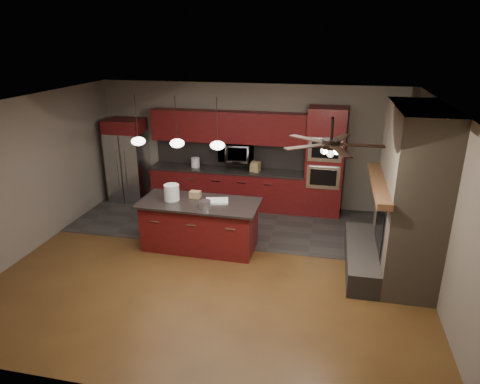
% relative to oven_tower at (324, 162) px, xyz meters
% --- Properties ---
extents(ground, '(7.00, 7.00, 0.00)m').
position_rel_oven_tower_xyz_m(ground, '(-1.70, -2.69, -1.19)').
color(ground, brown).
rests_on(ground, ground).
extents(ceiling, '(7.00, 6.00, 0.02)m').
position_rel_oven_tower_xyz_m(ceiling, '(-1.70, -2.69, 1.61)').
color(ceiling, white).
rests_on(ceiling, back_wall).
extents(back_wall, '(7.00, 0.02, 2.80)m').
position_rel_oven_tower_xyz_m(back_wall, '(-1.70, 0.31, 0.21)').
color(back_wall, '#685E53').
rests_on(back_wall, ground).
extents(right_wall, '(0.02, 6.00, 2.80)m').
position_rel_oven_tower_xyz_m(right_wall, '(1.80, -2.69, 0.21)').
color(right_wall, '#685E53').
rests_on(right_wall, ground).
extents(left_wall, '(0.02, 6.00, 2.80)m').
position_rel_oven_tower_xyz_m(left_wall, '(-5.20, -2.69, 0.21)').
color(left_wall, '#685E53').
rests_on(left_wall, ground).
extents(slate_tile_patch, '(7.00, 2.40, 0.01)m').
position_rel_oven_tower_xyz_m(slate_tile_patch, '(-1.70, -0.89, -1.19)').
color(slate_tile_patch, '#2F2C2A').
rests_on(slate_tile_patch, ground).
extents(fireplace_column, '(1.30, 2.10, 2.80)m').
position_rel_oven_tower_xyz_m(fireplace_column, '(1.34, -2.29, 0.11)').
color(fireplace_column, '#766854').
rests_on(fireplace_column, ground).
extents(back_cabinetry, '(3.59, 0.64, 2.20)m').
position_rel_oven_tower_xyz_m(back_cabinetry, '(-2.18, 0.05, -0.30)').
color(back_cabinetry, '#5F1115').
rests_on(back_cabinetry, ground).
extents(oven_tower, '(0.80, 0.63, 2.38)m').
position_rel_oven_tower_xyz_m(oven_tower, '(0.00, 0.00, 0.00)').
color(oven_tower, '#5F1115').
rests_on(oven_tower, ground).
extents(microwave, '(0.73, 0.41, 0.50)m').
position_rel_oven_tower_xyz_m(microwave, '(-1.98, 0.06, 0.11)').
color(microwave, silver).
rests_on(microwave, back_cabinetry).
extents(refrigerator, '(0.83, 0.75, 1.96)m').
position_rel_oven_tower_xyz_m(refrigerator, '(-4.59, -0.07, -0.21)').
color(refrigerator, silver).
rests_on(refrigerator, ground).
extents(kitchen_island, '(2.22, 1.04, 0.92)m').
position_rel_oven_tower_xyz_m(kitchen_island, '(-2.18, -2.15, -0.73)').
color(kitchen_island, '#5F1115').
rests_on(kitchen_island, ground).
extents(white_bucket, '(0.34, 0.34, 0.30)m').
position_rel_oven_tower_xyz_m(white_bucket, '(-2.69, -2.16, -0.12)').
color(white_bucket, silver).
rests_on(white_bucket, kitchen_island).
extents(paint_can, '(0.24, 0.24, 0.14)m').
position_rel_oven_tower_xyz_m(paint_can, '(-1.99, -2.40, -0.20)').
color(paint_can, silver).
rests_on(paint_can, kitchen_island).
extents(paint_tray, '(0.46, 0.37, 0.04)m').
position_rel_oven_tower_xyz_m(paint_tray, '(-1.85, -2.08, -0.25)').
color(paint_tray, white).
rests_on(paint_tray, kitchen_island).
extents(cardboard_box, '(0.20, 0.15, 0.13)m').
position_rel_oven_tower_xyz_m(cardboard_box, '(-2.31, -1.95, -0.21)').
color(cardboard_box, '#9A774F').
rests_on(cardboard_box, kitchen_island).
extents(counter_bucket, '(0.22, 0.22, 0.22)m').
position_rel_oven_tower_xyz_m(counter_bucket, '(-2.93, 0.01, -0.18)').
color(counter_bucket, white).
rests_on(counter_bucket, back_cabinetry).
extents(counter_box, '(0.24, 0.21, 0.23)m').
position_rel_oven_tower_xyz_m(counter_box, '(-1.51, -0.04, -0.18)').
color(counter_box, '#9D8751').
rests_on(counter_box, back_cabinetry).
extents(pendant_left, '(0.26, 0.26, 0.92)m').
position_rel_oven_tower_xyz_m(pendant_left, '(-3.35, -1.99, 0.77)').
color(pendant_left, black).
rests_on(pendant_left, ceiling).
extents(pendant_center, '(0.26, 0.26, 0.92)m').
position_rel_oven_tower_xyz_m(pendant_center, '(-2.60, -1.99, 0.77)').
color(pendant_center, black).
rests_on(pendant_center, ceiling).
extents(pendant_right, '(0.26, 0.26, 0.92)m').
position_rel_oven_tower_xyz_m(pendant_right, '(-1.85, -1.99, 0.77)').
color(pendant_right, black).
rests_on(pendant_right, ceiling).
extents(ceiling_fan, '(1.27, 1.33, 0.41)m').
position_rel_oven_tower_xyz_m(ceiling_fan, '(0.10, -3.49, 1.27)').
color(ceiling_fan, black).
rests_on(ceiling_fan, ceiling).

